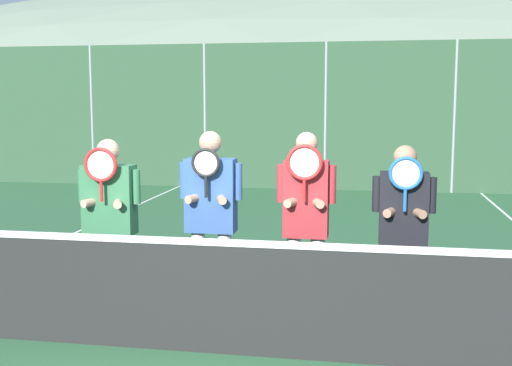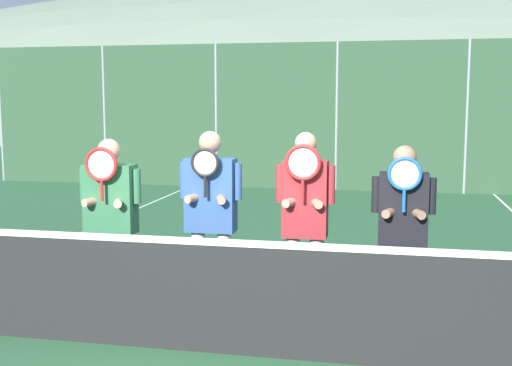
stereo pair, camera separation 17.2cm
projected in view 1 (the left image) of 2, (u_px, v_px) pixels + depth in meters
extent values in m
plane|color=#2D5B38|center=(237.00, 355.00, 5.38)|extent=(120.00, 120.00, 0.00)
ellipsoid|color=slate|center=(359.00, 124.00, 57.28)|extent=(118.14, 65.63, 22.97)
cube|color=tan|center=(322.00, 118.00, 24.08)|extent=(15.66, 5.00, 2.95)
cube|color=#3D4247|center=(323.00, 73.00, 23.87)|extent=(16.16, 5.50, 0.36)
cylinder|color=gray|center=(92.00, 116.00, 16.13)|extent=(0.06, 0.06, 3.47)
cylinder|color=gray|center=(205.00, 116.00, 15.61)|extent=(0.06, 0.06, 3.47)
cylinder|color=gray|center=(325.00, 117.00, 15.10)|extent=(0.06, 0.06, 3.47)
cylinder|color=gray|center=(454.00, 117.00, 14.59)|extent=(0.06, 0.06, 3.47)
cube|color=#2D4C33|center=(325.00, 117.00, 15.10)|extent=(17.58, 0.02, 3.47)
cube|color=black|center=(237.00, 301.00, 5.32)|extent=(9.47, 0.02, 0.93)
cube|color=white|center=(236.00, 243.00, 5.25)|extent=(9.47, 0.03, 0.06)
cube|color=white|center=(29.00, 253.00, 8.93)|extent=(0.05, 16.00, 0.01)
cylinder|color=#56565B|center=(99.00, 276.00, 6.25)|extent=(0.13, 0.13, 0.84)
cylinder|color=#56565B|center=(125.00, 277.00, 6.21)|extent=(0.13, 0.13, 0.84)
cube|color=#337047|center=(109.00, 199.00, 6.13)|extent=(0.49, 0.22, 0.67)
sphere|color=tan|center=(108.00, 150.00, 6.07)|extent=(0.22, 0.22, 0.22)
cylinder|color=#337047|center=(82.00, 185.00, 6.17)|extent=(0.08, 0.08, 0.33)
cylinder|color=#337047|center=(136.00, 187.00, 6.07)|extent=(0.08, 0.08, 0.33)
cylinder|color=tan|center=(93.00, 202.00, 6.07)|extent=(0.16, 0.27, 0.08)
cylinder|color=tan|center=(118.00, 203.00, 6.03)|extent=(0.16, 0.27, 0.08)
cylinder|color=red|center=(101.00, 191.00, 5.95)|extent=(0.03, 0.03, 0.20)
torus|color=red|center=(101.00, 165.00, 5.91)|extent=(0.32, 0.03, 0.32)
cylinder|color=silver|center=(101.00, 165.00, 5.91)|extent=(0.27, 0.00, 0.27)
cylinder|color=white|center=(199.00, 276.00, 6.17)|extent=(0.13, 0.13, 0.88)
cylinder|color=white|center=(225.00, 277.00, 6.13)|extent=(0.13, 0.13, 0.88)
cube|color=#335693|center=(211.00, 195.00, 6.05)|extent=(0.47, 0.22, 0.70)
sphere|color=tan|center=(210.00, 142.00, 5.98)|extent=(0.21, 0.21, 0.21)
cylinder|color=#335693|center=(184.00, 180.00, 6.08)|extent=(0.08, 0.08, 0.34)
cylinder|color=#335693|center=(238.00, 182.00, 5.98)|extent=(0.08, 0.08, 0.34)
cylinder|color=tan|center=(196.00, 198.00, 5.98)|extent=(0.16, 0.27, 0.08)
cylinder|color=tan|center=(221.00, 199.00, 5.94)|extent=(0.16, 0.27, 0.08)
cylinder|color=black|center=(206.00, 187.00, 5.86)|extent=(0.03, 0.03, 0.20)
torus|color=black|center=(206.00, 163.00, 5.83)|extent=(0.27, 0.03, 0.27)
cylinder|color=silver|center=(206.00, 163.00, 5.83)|extent=(0.22, 0.00, 0.22)
cylinder|color=white|center=(293.00, 283.00, 5.94)|extent=(0.13, 0.13, 0.88)
cylinder|color=white|center=(317.00, 284.00, 5.90)|extent=(0.13, 0.13, 0.88)
cube|color=maroon|center=(306.00, 199.00, 5.82)|extent=(0.40, 0.22, 0.70)
sphere|color=tan|center=(307.00, 143.00, 5.76)|extent=(0.20, 0.20, 0.20)
cylinder|color=maroon|center=(281.00, 183.00, 5.84)|extent=(0.08, 0.08, 0.34)
cylinder|color=maroon|center=(331.00, 184.00, 5.76)|extent=(0.08, 0.08, 0.34)
cylinder|color=tan|center=(294.00, 202.00, 5.75)|extent=(0.16, 0.27, 0.08)
cylinder|color=tan|center=(316.00, 202.00, 5.72)|extent=(0.16, 0.27, 0.08)
cylinder|color=red|center=(304.00, 190.00, 5.63)|extent=(0.03, 0.03, 0.20)
torus|color=red|center=(304.00, 162.00, 5.60)|extent=(0.32, 0.03, 0.32)
cylinder|color=silver|center=(304.00, 162.00, 5.60)|extent=(0.26, 0.00, 0.26)
cylinder|color=#232838|center=(388.00, 288.00, 5.85)|extent=(0.13, 0.13, 0.83)
cylinder|color=#232838|center=(414.00, 290.00, 5.81)|extent=(0.13, 0.13, 0.83)
cube|color=black|center=(404.00, 209.00, 5.74)|extent=(0.43, 0.22, 0.66)
sphere|color=#997056|center=(405.00, 157.00, 5.68)|extent=(0.21, 0.21, 0.21)
cylinder|color=black|center=(377.00, 194.00, 5.76)|extent=(0.08, 0.08, 0.32)
cylinder|color=black|center=(432.00, 195.00, 5.68)|extent=(0.08, 0.08, 0.32)
cylinder|color=#997056|center=(392.00, 211.00, 5.67)|extent=(0.16, 0.27, 0.08)
cylinder|color=#997056|center=(417.00, 212.00, 5.63)|extent=(0.16, 0.27, 0.08)
cylinder|color=#1E5BAD|center=(405.00, 200.00, 5.55)|extent=(0.03, 0.03, 0.20)
torus|color=#1E5BAD|center=(406.00, 173.00, 5.52)|extent=(0.29, 0.03, 0.29)
cylinder|color=silver|center=(406.00, 173.00, 5.52)|extent=(0.24, 0.00, 0.24)
cube|color=slate|center=(181.00, 148.00, 19.05)|extent=(4.15, 1.72, 0.81)
cube|color=#2D3842|center=(181.00, 124.00, 18.95)|extent=(2.29, 1.58, 0.66)
cylinder|color=black|center=(219.00, 166.00, 18.01)|extent=(0.60, 0.16, 0.60)
cylinder|color=black|center=(232.00, 160.00, 19.72)|extent=(0.60, 0.16, 0.60)
cylinder|color=black|center=(128.00, 164.00, 18.48)|extent=(0.60, 0.16, 0.60)
cylinder|color=black|center=(148.00, 158.00, 20.19)|extent=(0.60, 0.16, 0.60)
cube|color=silver|center=(359.00, 150.00, 18.52)|extent=(4.58, 1.73, 0.81)
cube|color=#2D3842|center=(359.00, 124.00, 18.43)|extent=(2.52, 1.59, 0.66)
cylinder|color=black|center=(413.00, 168.00, 17.45)|extent=(0.60, 0.16, 0.60)
cylinder|color=black|center=(410.00, 162.00, 19.18)|extent=(0.60, 0.16, 0.60)
cylinder|color=black|center=(304.00, 166.00, 17.97)|extent=(0.60, 0.16, 0.60)
cylinder|color=black|center=(310.00, 160.00, 19.70)|extent=(0.60, 0.16, 0.60)
cylinder|color=black|center=(509.00, 170.00, 16.83)|extent=(0.60, 0.16, 0.60)
cylinder|color=black|center=(496.00, 164.00, 18.54)|extent=(0.60, 0.16, 0.60)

